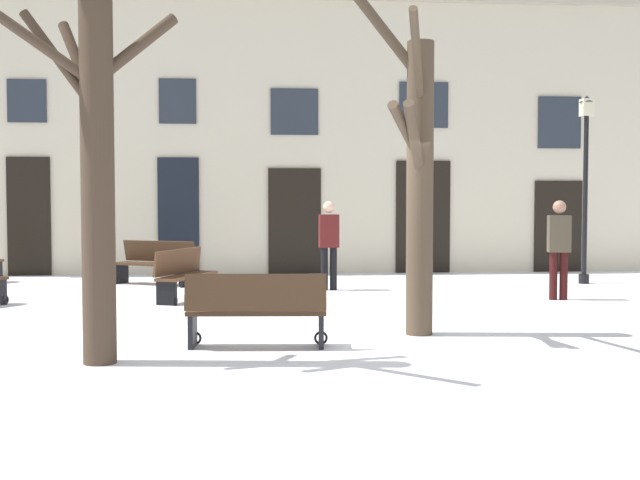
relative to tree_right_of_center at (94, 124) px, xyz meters
The scene contains 10 objects.
ground_plane 4.16m from the tree_right_of_center, 34.17° to the left, with size 31.19×31.19×0.00m, color white.
building_facade 11.06m from the tree_right_of_center, 75.72° to the left, with size 19.49×0.60×6.93m.
tree_right_of_center is the anchor object (origin of this frame).
tree_near_facade 4.11m from the tree_right_of_center, 21.64° to the left, with size 1.22×1.45×4.65m.
streetlamp 11.56m from the tree_right_of_center, 41.29° to the left, with size 0.30×0.30×3.97m.
bench_by_litter_bin 2.83m from the tree_right_of_center, 23.90° to the left, with size 1.71×0.60×0.90m.
bench_near_center_tree 8.40m from the tree_right_of_center, 92.69° to the left, with size 1.80×1.31×0.93m.
bench_back_to_back_right 5.94m from the tree_right_of_center, 85.33° to the left, with size 1.02×1.74×0.91m.
person_strolling 7.70m from the tree_right_of_center, 65.26° to the left, with size 0.39×0.25×1.75m.
person_near_bench 8.79m from the tree_right_of_center, 35.06° to the left, with size 0.41×0.27×1.77m.
Camera 1 is at (-1.00, -10.46, 1.75)m, focal length 44.43 mm.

